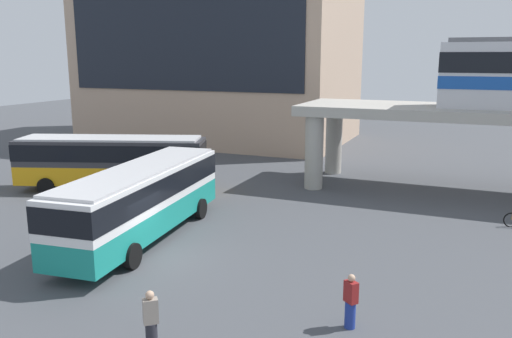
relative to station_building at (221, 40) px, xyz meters
name	(u,v)px	position (x,y,z in m)	size (l,w,h in m)	color
ground_plane	(252,198)	(11.58, -19.57, -9.43)	(120.00, 120.00, 0.00)	#47494F
station_building	(221,40)	(0.00, 0.00, 0.00)	(23.95, 15.23, 18.85)	tan
bus_main	(142,195)	(9.87, -27.72, -7.44)	(3.66, 11.24, 3.22)	teal
bus_secondary	(111,158)	(3.17, -21.21, -7.44)	(11.25, 6.10, 3.22)	orange
pedestrian_near_building	(151,324)	(15.36, -35.26, -8.58)	(0.47, 0.46, 1.80)	#26262D
pedestrian_waiting_near_stop	(351,303)	(20.00, -31.87, -8.64)	(0.48, 0.45, 1.69)	navy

